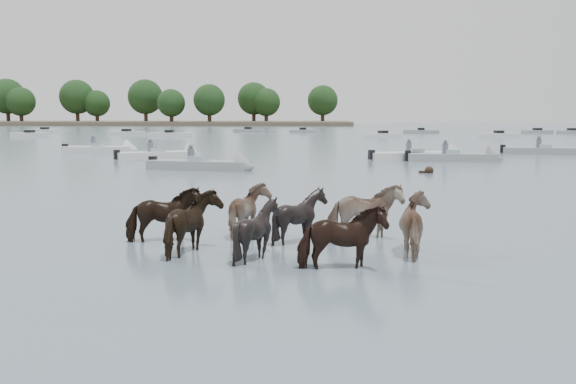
{
  "coord_description": "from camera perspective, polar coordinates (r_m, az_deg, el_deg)",
  "views": [
    {
      "loc": [
        2.59,
        -12.66,
        2.88
      ],
      "look_at": [
        1.81,
        1.47,
        1.1
      ],
      "focal_mm": 38.69,
      "sensor_mm": 36.0,
      "label": 1
    }
  ],
  "objects": [
    {
      "name": "ground",
      "position": [
        13.24,
        -8.25,
        -5.47
      ],
      "size": [
        400.0,
        400.0,
        0.0
      ],
      "primitive_type": "plane",
      "color": "#4A5B6B",
      "rests_on": "ground"
    },
    {
      "name": "shoreline",
      "position": [
        178.14,
        -21.0,
        5.93
      ],
      "size": [
        160.0,
        30.0,
        1.0
      ],
      "primitive_type": "cube",
      "color": "#4C4233",
      "rests_on": "ground"
    },
    {
      "name": "pony_herd",
      "position": [
        13.38,
        -0.17,
        -2.86
      ],
      "size": [
        7.37,
        4.53,
        1.45
      ],
      "color": "black",
      "rests_on": "ground"
    },
    {
      "name": "swimming_pony",
      "position": [
        31.3,
        12.76,
        1.9
      ],
      "size": [
        0.72,
        0.44,
        0.44
      ],
      "color": "black",
      "rests_on": "ground"
    },
    {
      "name": "motorboat_a",
      "position": [
        41.28,
        -10.94,
        3.35
      ],
      "size": [
        5.59,
        4.09,
        1.92
      ],
      "rotation": [
        0.0,
        0.0,
        0.51
      ],
      "color": "silver",
      "rests_on": "ground"
    },
    {
      "name": "motorboat_b",
      "position": [
        32.46,
        -6.93,
        2.42
      ],
      "size": [
        5.99,
        2.8,
        1.92
      ],
      "rotation": [
        0.0,
        0.0,
        -0.22
      ],
      "color": "gray",
      "rests_on": "ground"
    },
    {
      "name": "motorboat_c",
      "position": [
        40.92,
        12.62,
        3.27
      ],
      "size": [
        6.58,
        3.44,
        1.92
      ],
      "rotation": [
        0.0,
        0.0,
        0.3
      ],
      "color": "silver",
      "rests_on": "ground"
    },
    {
      "name": "motorboat_d",
      "position": [
        39.77,
        15.91,
        3.06
      ],
      "size": [
        5.99,
        1.65,
        1.92
      ],
      "rotation": [
        0.0,
        0.0,
        -0.01
      ],
      "color": "gray",
      "rests_on": "ground"
    },
    {
      "name": "motorboat_e",
      "position": [
        48.98,
        23.4,
        3.47
      ],
      "size": [
        6.44,
        2.54,
        1.92
      ],
      "rotation": [
        0.0,
        0.0,
        -0.16
      ],
      "color": "gray",
      "rests_on": "ground"
    },
    {
      "name": "motorboat_f",
      "position": [
        48.63,
        -16.16,
        3.76
      ],
      "size": [
        5.92,
        1.86,
        1.92
      ],
      "rotation": [
        0.0,
        0.0,
        -0.05
      ],
      "color": "silver",
      "rests_on": "ground"
    },
    {
      "name": "distant_flotilla",
      "position": [
        88.75,
        1.45,
        5.47
      ],
      "size": [
        101.52,
        26.93,
        0.93
      ],
      "color": "silver",
      "rests_on": "ground"
    },
    {
      "name": "treeline",
      "position": [
        177.26,
        -21.04,
        7.96
      ],
      "size": [
        148.46,
        22.46,
        12.34
      ],
      "color": "#382619",
      "rests_on": "ground"
    }
  ]
}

